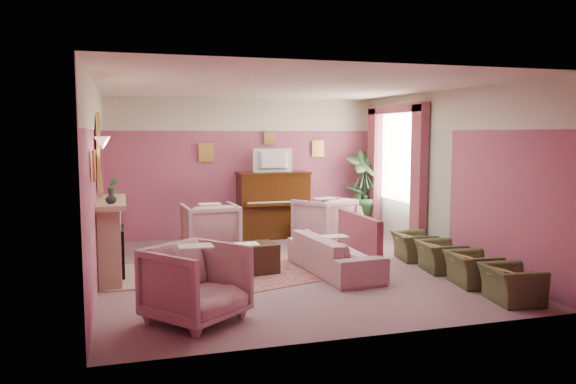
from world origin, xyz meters
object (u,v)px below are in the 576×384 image
object	(u,v)px
piano	(273,205)
olive_chair_b	(472,264)
floral_armchair_front	(196,279)
olive_chair_c	(440,252)
olive_chair_a	(512,278)
floral_armchair_left	(210,225)
side_table	(358,217)
television	(274,158)
floral_armchair_right	(324,218)
sofa	(334,247)
olive_chair_d	(414,242)
coffee_table	(243,259)

from	to	relation	value
piano	olive_chair_b	world-z (taller)	piano
floral_armchair_front	olive_chair_c	world-z (taller)	floral_armchair_front
floral_armchair_front	olive_chair_a	size ratio (longest dim) A/B	1.37
floral_armchair_left	olive_chair_c	size ratio (longest dim) A/B	1.37
side_table	television	bearing A→B (deg)	-179.69
piano	floral_armchair_right	size ratio (longest dim) A/B	1.45
sofa	olive_chair_d	bearing A→B (deg)	15.61
floral_armchair_left	floral_armchair_right	bearing A→B (deg)	5.60
coffee_table	floral_armchair_front	xyz separation A→B (m)	(-0.94, -1.93, 0.26)
piano	floral_armchair_right	distance (m)	1.15
olive_chair_a	olive_chair_d	xyz separation A→B (m)	(0.00, 2.46, 0.00)
olive_chair_a	side_table	world-z (taller)	side_table
floral_armchair_front	olive_chair_b	bearing A→B (deg)	6.42
floral_armchair_right	floral_armchair_front	size ratio (longest dim) A/B	1.00
piano	olive_chair_b	bearing A→B (deg)	-68.02
floral_armchair_front	floral_armchair_right	bearing A→B (deg)	52.93
television	floral_armchair_left	bearing A→B (deg)	-145.80
olive_chair_b	olive_chair_a	bearing A→B (deg)	-90.00
olive_chair_c	coffee_table	bearing A→B (deg)	166.97
piano	olive_chair_a	world-z (taller)	piano
olive_chair_a	side_table	bearing A→B (deg)	88.63
piano	floral_armchair_left	xyz separation A→B (m)	(-1.43, -1.02, -0.17)
piano	olive_chair_b	distance (m)	4.62
olive_chair_b	olive_chair_c	bearing A→B (deg)	90.00
sofa	olive_chair_a	bearing A→B (deg)	-51.87
floral_armchair_front	olive_chair_d	bearing A→B (deg)	28.25
sofa	floral_armchair_front	world-z (taller)	floral_armchair_front
floral_armchair_front	piano	bearing A→B (deg)	65.56
piano	television	world-z (taller)	television
coffee_table	side_table	size ratio (longest dim) A/B	1.43
piano	floral_armchair_right	xyz separation A→B (m)	(0.81, -0.80, -0.17)
television	olive_chair_d	distance (m)	3.36
coffee_table	olive_chair_d	size ratio (longest dim) A/B	1.43
television	olive_chair_c	size ratio (longest dim) A/B	1.14
piano	coffee_table	distance (m)	3.05
sofa	side_table	bearing A→B (deg)	60.66
television	olive_chair_c	distance (m)	4.03
coffee_table	side_table	bearing A→B (deg)	41.94
olive_chair_d	side_table	world-z (taller)	side_table
olive_chair_c	floral_armchair_right	bearing A→B (deg)	109.03
floral_armchair_left	olive_chair_a	xyz separation A→B (m)	(3.15, -4.07, -0.18)
floral_armchair_right	olive_chair_a	distance (m)	4.39
television	coffee_table	xyz separation A→B (m)	(-1.20, -2.72, -1.38)
floral_armchair_front	olive_chair_c	xyz separation A→B (m)	(3.86, 1.25, -0.18)
television	side_table	distance (m)	2.23
floral_armchair_front	olive_chair_d	world-z (taller)	floral_armchair_front
sofa	olive_chair_c	world-z (taller)	sofa
piano	side_table	world-z (taller)	piano
piano	olive_chair_a	xyz separation A→B (m)	(1.72, -5.09, -0.35)
floral_armchair_front	olive_chair_b	distance (m)	3.89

